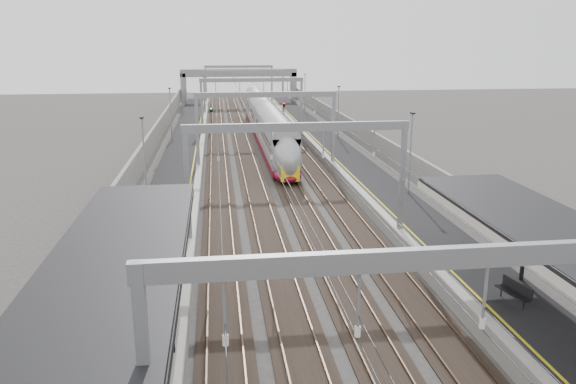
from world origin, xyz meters
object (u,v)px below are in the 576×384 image
object	(u,v)px
overbridge	(239,78)
train	(267,127)
signal_green	(211,115)
bench	(515,290)

from	to	relation	value
overbridge	train	xyz separation A→B (m)	(1.50, -42.04, -3.33)
overbridge	train	distance (m)	42.20
train	signal_green	xyz separation A→B (m)	(-6.70, 9.61, 0.44)
train	bench	xyz separation A→B (m)	(6.63, -46.17, -0.42)
train	bench	bearing A→B (deg)	-81.83
train	bench	size ratio (longest dim) A/B	24.73
overbridge	bench	world-z (taller)	overbridge
train	signal_green	bearing A→B (deg)	124.88
overbridge	bench	distance (m)	88.67
overbridge	bench	size ratio (longest dim) A/B	11.77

